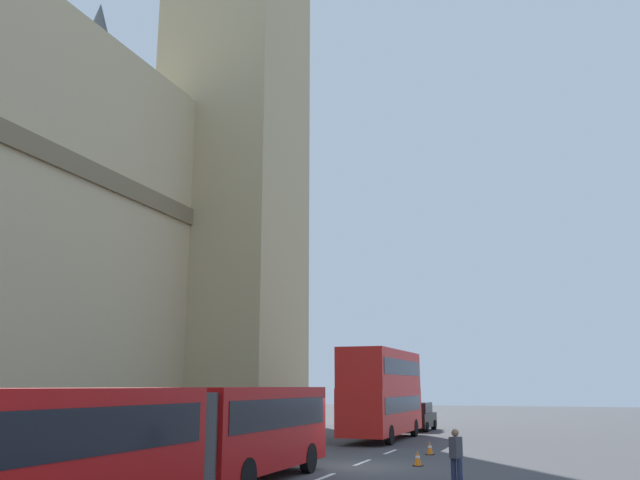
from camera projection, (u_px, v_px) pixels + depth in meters
ground_plane at (351, 467)px, 24.51m from camera, size 160.00×160.00×0.00m
articulated_bus at (171, 433)px, 17.02m from camera, size 17.02×2.54×2.90m
double_decker_bus at (382, 390)px, 37.27m from camera, size 9.65×2.54×4.90m
sedan_lead at (418, 417)px, 44.48m from camera, size 4.40×1.86×1.85m
traffic_cone_west at (418, 458)px, 24.82m from camera, size 0.36×0.36×0.58m
traffic_cone_middle at (430, 448)px, 28.89m from camera, size 0.36×0.36×0.58m
pedestrian_near_cones at (456, 456)px, 19.50m from camera, size 0.46×0.37×1.69m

